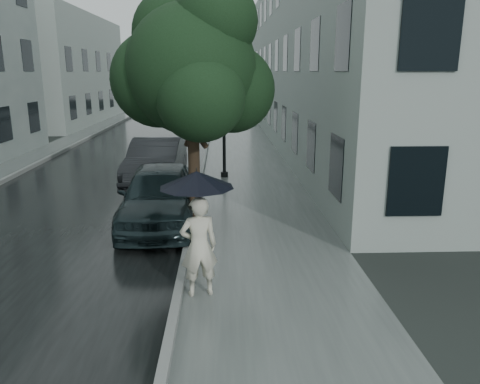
{
  "coord_description": "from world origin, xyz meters",
  "views": [
    {
      "loc": [
        -0.78,
        -7.94,
        3.85
      ],
      "look_at": [
        -0.4,
        1.9,
        1.3
      ],
      "focal_mm": 35.0,
      "sensor_mm": 36.0,
      "label": 1
    }
  ],
  "objects_px": {
    "street_tree": "(192,67)",
    "car_far": "(156,161)",
    "lamp_post": "(220,98)",
    "pedestrian": "(199,246)",
    "car_near": "(159,195)"
  },
  "relations": [
    {
      "from": "lamp_post",
      "to": "car_far",
      "type": "height_order",
      "value": "lamp_post"
    },
    {
      "from": "car_near",
      "to": "car_far",
      "type": "relative_size",
      "value": 0.96
    },
    {
      "from": "pedestrian",
      "to": "lamp_post",
      "type": "height_order",
      "value": "lamp_post"
    },
    {
      "from": "street_tree",
      "to": "car_far",
      "type": "distance_m",
      "value": 6.26
    },
    {
      "from": "pedestrian",
      "to": "car_near",
      "type": "height_order",
      "value": "pedestrian"
    },
    {
      "from": "car_far",
      "to": "street_tree",
      "type": "bearing_deg",
      "value": -70.99
    },
    {
      "from": "pedestrian",
      "to": "car_near",
      "type": "relative_size",
      "value": 0.39
    },
    {
      "from": "street_tree",
      "to": "car_far",
      "type": "relative_size",
      "value": 1.21
    },
    {
      "from": "street_tree",
      "to": "car_far",
      "type": "xyz_separation_m",
      "value": [
        -1.63,
        5.16,
        -3.14
      ]
    },
    {
      "from": "pedestrian",
      "to": "car_far",
      "type": "height_order",
      "value": "pedestrian"
    },
    {
      "from": "pedestrian",
      "to": "street_tree",
      "type": "relative_size",
      "value": 0.31
    },
    {
      "from": "street_tree",
      "to": "car_far",
      "type": "height_order",
      "value": "street_tree"
    },
    {
      "from": "pedestrian",
      "to": "car_far",
      "type": "relative_size",
      "value": 0.38
    },
    {
      "from": "pedestrian",
      "to": "lamp_post",
      "type": "bearing_deg",
      "value": -105.23
    },
    {
      "from": "car_near",
      "to": "car_far",
      "type": "height_order",
      "value": "car_far"
    }
  ]
}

